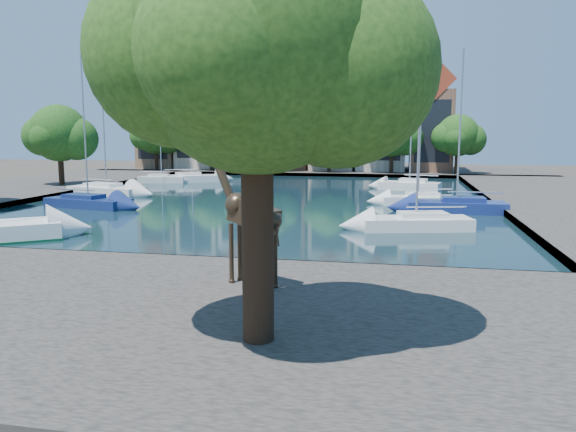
{
  "coord_description": "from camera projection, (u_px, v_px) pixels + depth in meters",
  "views": [
    {
      "loc": [
        10.9,
        -22.35,
        5.8
      ],
      "look_at": [
        6.89,
        -2.0,
        2.64
      ],
      "focal_mm": 35.0,
      "sensor_mm": 36.0,
      "label": 1
    }
  ],
  "objects": [
    {
      "name": "far_tree_mid_east",
      "position": [
        330.0,
        136.0,
        72.45
      ],
      "size": [
        7.02,
        5.4,
        7.52
      ],
      "color": "#332114",
      "rests_on": "far_quay"
    },
    {
      "name": "water_basin",
      "position": [
        268.0,
        199.0,
        47.91
      ],
      "size": [
        38.0,
        50.0,
        0.08
      ],
      "primitive_type": "cube",
      "color": "black",
      "rests_on": "ground"
    },
    {
      "name": "townhouse_east_inner",
      "position": [
        334.0,
        117.0,
        77.4
      ],
      "size": [
        5.94,
        9.18,
        15.79
      ],
      "color": "tan",
      "rests_on": "far_quay"
    },
    {
      "name": "townhouse_east_mid",
      "position": [
        382.0,
        114.0,
        76.1
      ],
      "size": [
        6.43,
        9.18,
        16.65
      ],
      "color": "beige",
      "rests_on": "far_quay"
    },
    {
      "name": "far_tree_far_west",
      "position": [
        156.0,
        135.0,
        77.02
      ],
      "size": [
        7.28,
        5.6,
        7.68
      ],
      "color": "#332114",
      "rests_on": "far_quay"
    },
    {
      "name": "townhouse_east_end",
      "position": [
        431.0,
        121.0,
        75.01
      ],
      "size": [
        5.44,
        9.18,
        14.43
      ],
      "color": "brown",
      "rests_on": "far_quay"
    },
    {
      "name": "giraffe_statue",
      "position": [
        247.0,
        213.0,
        19.24
      ],
      "size": [
        3.34,
        1.88,
        5.07
      ],
      "color": "#36281B",
      "rests_on": "near_quay"
    },
    {
      "name": "near_quay",
      "position": [
        45.0,
        307.0,
        17.81
      ],
      "size": [
        50.0,
        14.0,
        0.5
      ],
      "primitive_type": "cube",
      "color": "#4B4541",
      "rests_on": "ground"
    },
    {
      "name": "sailboat_left_b",
      "position": [
        88.0,
        200.0,
        42.27
      ],
      "size": [
        7.0,
        3.67,
        11.23
      ],
      "color": "navy",
      "rests_on": "water_basin"
    },
    {
      "name": "townhouse_west_mid",
      "position": [
        203.0,
        114.0,
        80.95
      ],
      "size": [
        5.94,
        9.18,
        16.79
      ],
      "color": "beige",
      "rests_on": "far_quay"
    },
    {
      "name": "sailboat_right_b",
      "position": [
        456.0,
        204.0,
        39.56
      ],
      "size": [
        6.8,
        2.54,
        11.3
      ],
      "color": "navy",
      "rests_on": "water_basin"
    },
    {
      "name": "plane_tree",
      "position": [
        261.0,
        51.0,
        13.29
      ],
      "size": [
        8.32,
        6.4,
        10.62
      ],
      "color": "#332114",
      "rests_on": "near_quay"
    },
    {
      "name": "sailboat_right_a",
      "position": [
        416.0,
        220.0,
        32.72
      ],
      "size": [
        6.66,
        3.63,
        10.35
      ],
      "color": "white",
      "rests_on": "water_basin"
    },
    {
      "name": "far_tree_west",
      "position": [
        212.0,
        136.0,
        75.51
      ],
      "size": [
        6.76,
        5.2,
        7.36
      ],
      "color": "#332114",
      "rests_on": "far_quay"
    },
    {
      "name": "far_tree_far_east",
      "position": [
        459.0,
        137.0,
        69.4
      ],
      "size": [
        6.76,
        5.2,
        7.36
      ],
      "color": "#332114",
      "rests_on": "far_quay"
    },
    {
      "name": "far_tree_mid_west",
      "position": [
        270.0,
        135.0,
        73.95
      ],
      "size": [
        7.8,
        6.0,
        8.0
      ],
      "color": "#332114",
      "rests_on": "far_quay"
    },
    {
      "name": "townhouse_west_inner",
      "position": [
        247.0,
        120.0,
        79.85
      ],
      "size": [
        6.43,
        9.18,
        15.15
      ],
      "color": "silver",
      "rests_on": "far_quay"
    },
    {
      "name": "sailboat_left_c",
      "position": [
        107.0,
        188.0,
        50.76
      ],
      "size": [
        7.59,
        4.13,
        11.92
      ],
      "color": "silver",
      "rests_on": "water_basin"
    },
    {
      "name": "sailboat_left_d",
      "position": [
        162.0,
        178.0,
        62.51
      ],
      "size": [
        5.34,
        2.76,
        8.48
      ],
      "color": "silver",
      "rests_on": "water_basin"
    },
    {
      "name": "left_quay",
      "position": [
        9.0,
        191.0,
        52.65
      ],
      "size": [
        14.0,
        52.0,
        0.5
      ],
      "primitive_type": "cube",
      "color": "#4B4541",
      "rests_on": "ground"
    },
    {
      "name": "sailboat_right_d",
      "position": [
        409.0,
        184.0,
        54.56
      ],
      "size": [
        6.15,
        3.43,
        10.58
      ],
      "color": "white",
      "rests_on": "water_basin"
    },
    {
      "name": "side_tree_left_far",
      "position": [
        60.0,
        135.0,
        55.16
      ],
      "size": [
        7.28,
        5.6,
        7.88
      ],
      "color": "#332114",
      "rests_on": "left_quay"
    },
    {
      "name": "sailboat_left_e",
      "position": [
        192.0,
        177.0,
        63.39
      ],
      "size": [
        6.92,
        4.8,
        11.28
      ],
      "color": "silver",
      "rests_on": "water_basin"
    },
    {
      "name": "ground",
      "position": [
        143.0,
        264.0,
        24.64
      ],
      "size": [
        160.0,
        160.0,
        0.0
      ],
      "primitive_type": "plane",
      "color": "#38332B",
      "rests_on": "ground"
    },
    {
      "name": "sailboat_right_c",
      "position": [
        418.0,
        198.0,
        43.97
      ],
      "size": [
        5.88,
        2.93,
        9.56
      ],
      "color": "white",
      "rests_on": "water_basin"
    },
    {
      "name": "far_quay",
      "position": [
        319.0,
        171.0,
        78.92
      ],
      "size": [
        60.0,
        16.0,
        0.5
      ],
      "primitive_type": "cube",
      "color": "#4B4541",
      "rests_on": "ground"
    },
    {
      "name": "townhouse_center",
      "position": [
        292.0,
        112.0,
        78.45
      ],
      "size": [
        5.44,
        9.18,
        16.93
      ],
      "color": "brown",
      "rests_on": "far_quay"
    },
    {
      "name": "townhouse_west_end",
      "position": [
        165.0,
        120.0,
        82.23
      ],
      "size": [
        5.44,
        9.18,
        14.93
      ],
      "color": "#8C6B4C",
      "rests_on": "far_quay"
    },
    {
      "name": "far_tree_east",
      "position": [
        393.0,
        135.0,
        70.9
      ],
      "size": [
        7.54,
        5.8,
        7.84
      ],
      "color": "#332114",
      "rests_on": "far_quay"
    }
  ]
}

